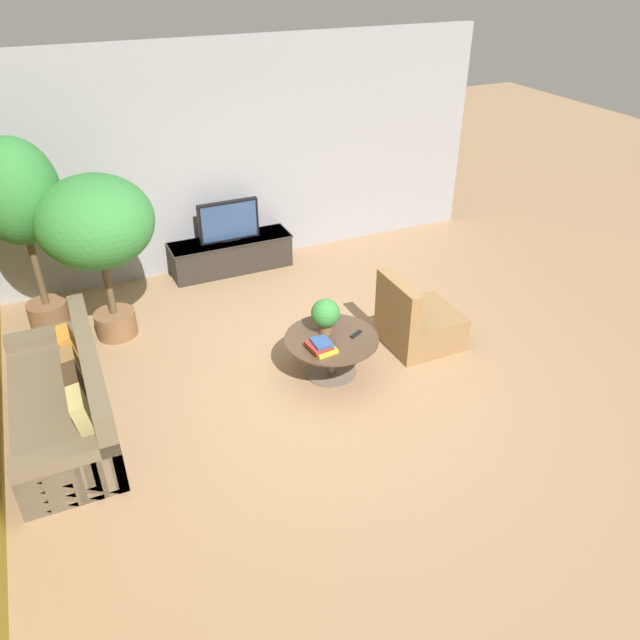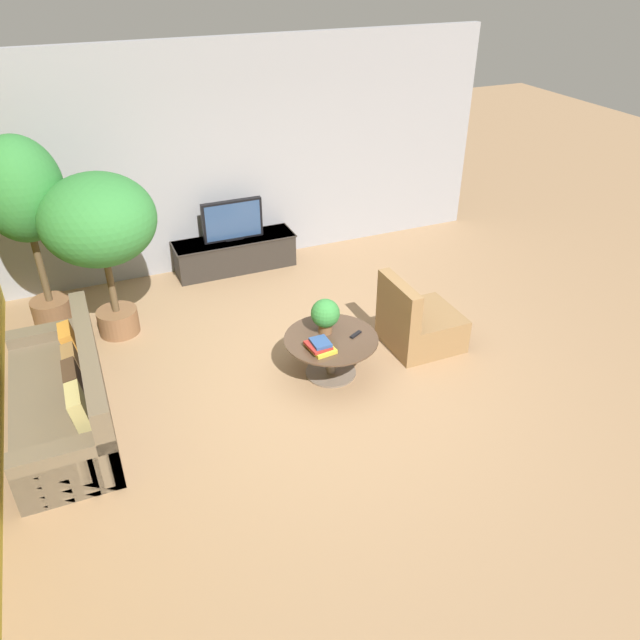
% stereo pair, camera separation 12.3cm
% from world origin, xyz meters
% --- Properties ---
extents(ground_plane, '(24.00, 24.00, 0.00)m').
position_xyz_m(ground_plane, '(0.00, 0.00, 0.00)').
color(ground_plane, '#9E7A56').
extents(back_wall_stone, '(7.40, 0.12, 3.00)m').
position_xyz_m(back_wall_stone, '(0.00, 3.26, 1.50)').
color(back_wall_stone, '#939399').
rests_on(back_wall_stone, ground).
extents(media_console, '(1.69, 0.50, 0.46)m').
position_xyz_m(media_console, '(-0.18, 2.94, 0.24)').
color(media_console, '#2D2823').
rests_on(media_console, ground).
extents(television, '(0.83, 0.13, 0.55)m').
position_xyz_m(television, '(-0.18, 2.94, 0.73)').
color(television, black).
rests_on(television, media_console).
extents(coffee_table, '(0.99, 0.99, 0.45)m').
position_xyz_m(coffee_table, '(0.06, 0.14, 0.32)').
color(coffee_table, '#756656').
rests_on(coffee_table, ground).
extents(couch_by_wall, '(0.84, 2.15, 0.84)m').
position_xyz_m(couch_by_wall, '(-2.59, 0.38, 0.29)').
color(couch_by_wall, brown).
rests_on(couch_by_wall, ground).
extents(armchair_wicker, '(0.80, 0.76, 0.86)m').
position_xyz_m(armchair_wicker, '(1.19, 0.26, 0.27)').
color(armchair_wicker, olive).
rests_on(armchair_wicker, ground).
extents(potted_palm_tall, '(0.90, 0.90, 2.31)m').
position_xyz_m(potted_palm_tall, '(-2.63, 2.30, 1.61)').
color(potted_palm_tall, brown).
rests_on(potted_palm_tall, ground).
extents(potted_palm_corner, '(1.25, 1.25, 1.93)m').
position_xyz_m(potted_palm_corner, '(-1.93, 1.88, 1.38)').
color(potted_palm_corner, brown).
rests_on(potted_palm_corner, ground).
extents(potted_plant_tabletop, '(0.31, 0.31, 0.39)m').
position_xyz_m(potted_plant_tabletop, '(0.05, 0.27, 0.67)').
color(potted_plant_tabletop, brown).
rests_on(potted_plant_tabletop, coffee_table).
extents(book_stack, '(0.28, 0.34, 0.10)m').
position_xyz_m(book_stack, '(-0.14, -0.01, 0.50)').
color(book_stack, gold).
rests_on(book_stack, coffee_table).
extents(remote_black, '(0.16, 0.11, 0.02)m').
position_xyz_m(remote_black, '(0.31, 0.08, 0.46)').
color(remote_black, black).
rests_on(remote_black, coffee_table).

